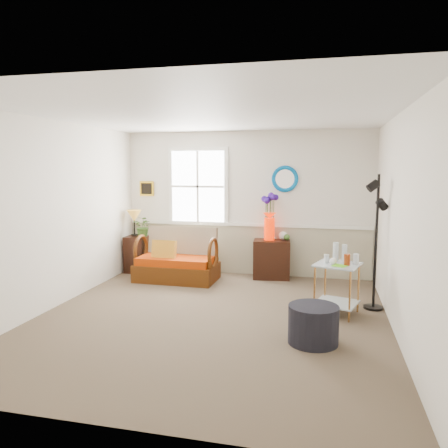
% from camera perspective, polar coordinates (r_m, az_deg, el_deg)
% --- Properties ---
extents(floor, '(4.50, 5.00, 0.01)m').
position_cam_1_polar(floor, '(5.82, -1.74, -12.19)').
color(floor, brown).
rests_on(floor, ground).
extents(ceiling, '(4.50, 5.00, 0.01)m').
position_cam_1_polar(ceiling, '(5.52, -1.85, 14.16)').
color(ceiling, white).
rests_on(ceiling, walls).
extents(walls, '(4.51, 5.01, 2.60)m').
position_cam_1_polar(walls, '(5.52, -1.79, 0.64)').
color(walls, white).
rests_on(walls, floor).
extents(wainscot, '(4.46, 0.02, 0.90)m').
position_cam_1_polar(wainscot, '(8.04, 2.82, -3.36)').
color(wainscot, tan).
rests_on(wainscot, walls).
extents(chair_rail, '(4.46, 0.04, 0.06)m').
position_cam_1_polar(chair_rail, '(7.96, 2.83, -0.05)').
color(chair_rail, white).
rests_on(chair_rail, walls).
extents(window, '(1.14, 0.06, 1.44)m').
position_cam_1_polar(window, '(8.11, -3.43, 4.91)').
color(window, white).
rests_on(window, walls).
extents(picture, '(0.28, 0.03, 0.28)m').
position_cam_1_polar(picture, '(8.47, -10.05, 4.58)').
color(picture, '#B68C19').
rests_on(picture, walls).
extents(mirror, '(0.47, 0.07, 0.47)m').
position_cam_1_polar(mirror, '(7.81, 7.97, 5.86)').
color(mirror, '#0082B9').
rests_on(mirror, walls).
extents(loveseat, '(1.39, 0.80, 0.90)m').
position_cam_1_polar(loveseat, '(7.61, -6.20, -4.01)').
color(loveseat, '#512906').
rests_on(loveseat, floor).
extents(throw_pillow, '(0.43, 0.12, 0.42)m').
position_cam_1_polar(throw_pillow, '(7.55, -7.85, -3.71)').
color(throw_pillow, orange).
rests_on(throw_pillow, loveseat).
extents(lamp_stand, '(0.39, 0.39, 0.68)m').
position_cam_1_polar(lamp_stand, '(8.35, -11.30, -3.87)').
color(lamp_stand, black).
rests_on(lamp_stand, floor).
extents(table_lamp, '(0.30, 0.30, 0.49)m').
position_cam_1_polar(table_lamp, '(8.28, -11.63, 0.11)').
color(table_lamp, gold).
rests_on(table_lamp, lamp_stand).
extents(potted_plant, '(0.42, 0.45, 0.30)m').
position_cam_1_polar(potted_plant, '(8.19, -10.48, -0.61)').
color(potted_plant, '#396023').
rests_on(potted_plant, lamp_stand).
extents(cabinet, '(0.67, 0.47, 0.68)m').
position_cam_1_polar(cabinet, '(7.78, 6.24, -4.60)').
color(cabinet, black).
rests_on(cabinet, floor).
extents(flower_vase, '(0.32, 0.32, 0.81)m').
position_cam_1_polar(flower_vase, '(7.70, 5.97, 0.90)').
color(flower_vase, red).
rests_on(flower_vase, cabinet).
extents(side_table, '(0.68, 0.68, 0.69)m').
position_cam_1_polar(side_table, '(6.05, 14.51, -8.23)').
color(side_table, '#B57A3A').
rests_on(side_table, floor).
extents(tabletop_items, '(0.56, 0.56, 0.25)m').
position_cam_1_polar(tabletop_items, '(5.97, 15.07, -3.82)').
color(tabletop_items, silver).
rests_on(tabletop_items, side_table).
extents(floor_lamp, '(0.34, 0.34, 1.86)m').
position_cam_1_polar(floor_lamp, '(6.31, 19.23, -2.31)').
color(floor_lamp, black).
rests_on(floor_lamp, floor).
extents(ottoman, '(0.60, 0.60, 0.43)m').
position_cam_1_polar(ottoman, '(5.08, 11.58, -12.73)').
color(ottoman, black).
rests_on(ottoman, floor).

